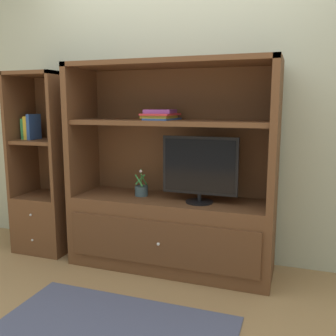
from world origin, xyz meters
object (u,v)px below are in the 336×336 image
at_px(upright_book_row, 31,128).
at_px(tv_monitor, 200,168).
at_px(potted_plant, 141,190).
at_px(bookshelf_tall, 47,193).
at_px(magazine_stack, 161,115).
at_px(media_console, 170,206).

bearing_deg(upright_book_row, tv_monitor, -1.77).
relative_size(potted_plant, bookshelf_tall, 0.14).
xyz_separation_m(potted_plant, upright_book_row, (-1.04, -0.01, 0.48)).
xyz_separation_m(magazine_stack, upright_book_row, (-1.21, -0.00, -0.12)).
distance_m(magazine_stack, upright_book_row, 1.22).
bearing_deg(upright_book_row, media_console, 0.40).
bearing_deg(bookshelf_tall, upright_book_row, -174.60).
bearing_deg(magazine_stack, tv_monitor, -8.57).
bearing_deg(tv_monitor, potted_plant, 173.66).
xyz_separation_m(tv_monitor, bookshelf_tall, (-1.42, 0.06, -0.31)).
height_order(media_console, upright_book_row, media_console).
distance_m(potted_plant, magazine_stack, 0.63).
xyz_separation_m(tv_monitor, potted_plant, (-0.50, 0.06, -0.22)).
bearing_deg(media_console, tv_monitor, -12.82).
relative_size(media_console, upright_book_row, 7.30).
bearing_deg(potted_plant, magazine_stack, -2.00).
height_order(media_console, magazine_stack, media_console).
bearing_deg(tv_monitor, media_console, 167.18).
bearing_deg(upright_book_row, magazine_stack, 0.09).
distance_m(potted_plant, upright_book_row, 1.15).
relative_size(tv_monitor, magazine_stack, 1.79).
bearing_deg(magazine_stack, media_console, 5.22).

